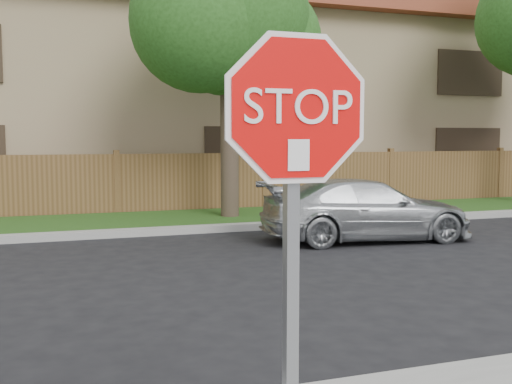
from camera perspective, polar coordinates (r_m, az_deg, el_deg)
name	(u,v)px	position (r m, az deg, el deg)	size (l,w,h in m)	color
far_curb	(134,232)	(12.55, -11.50, -3.79)	(70.00, 0.30, 0.15)	gray
grass_strip	(125,222)	(14.18, -12.37, -2.85)	(70.00, 3.00, 0.12)	#1E4714
fence	(117,185)	(15.68, -13.10, 0.62)	(70.00, 0.12, 1.60)	brown
apartment_building	(98,93)	(21.27, -14.82, 9.11)	(35.20, 9.20, 7.20)	tan
tree_mid	(231,15)	(14.60, -2.36, 16.49)	(4.80, 3.90, 7.35)	#382B21
stop_sign	(295,176)	(2.90, 3.73, 1.57)	(1.01, 0.13, 2.55)	gray
sedan_right	(366,210)	(11.95, 10.45, -1.67)	(1.69, 4.16, 1.21)	#B5B9BC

